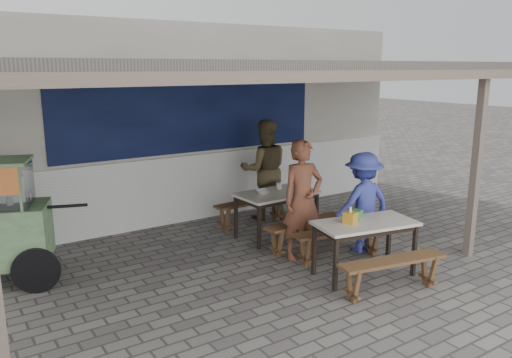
{
  "coord_description": "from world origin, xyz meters",
  "views": [
    {
      "loc": [
        -4.16,
        -5.02,
        2.75
      ],
      "look_at": [
        -0.25,
        0.9,
        1.15
      ],
      "focal_mm": 35.0,
      "sensor_mm": 36.0,
      "label": 1
    }
  ],
  "objects": [
    {
      "name": "ground",
      "position": [
        0.0,
        0.0,
        0.0
      ],
      "size": [
        60.0,
        60.0,
        0.0
      ],
      "primitive_type": "plane",
      "color": "slate",
      "rests_on": "ground"
    },
    {
      "name": "table_left",
      "position": [
        0.46,
        1.36,
        0.67
      ],
      "size": [
        1.34,
        0.81,
        0.75
      ],
      "rotation": [
        0.0,
        0.0,
        0.04
      ],
      "color": "beige",
      "rests_on": "ground"
    },
    {
      "name": "bench_left_wall",
      "position": [
        0.43,
        2.08,
        0.34
      ],
      "size": [
        1.42,
        0.34,
        0.45
      ],
      "rotation": [
        0.0,
        0.0,
        0.04
      ],
      "color": "brown",
      "rests_on": "ground"
    },
    {
      "name": "warung_roof",
      "position": [
        0.02,
        0.9,
        2.71
      ],
      "size": [
        9.0,
        4.21,
        2.81
      ],
      "color": "#554D48",
      "rests_on": "ground"
    },
    {
      "name": "condiment_bowl",
      "position": [
        0.23,
        1.44,
        0.78
      ],
      "size": [
        0.28,
        0.28,
        0.05
      ],
      "primitive_type": "imported",
      "rotation": [
        0.0,
        0.0,
        -0.32
      ],
      "color": "silver",
      "rests_on": "table_left"
    },
    {
      "name": "patron_right_table",
      "position": [
        1.15,
        0.12,
        0.76
      ],
      "size": [
        1.03,
        0.65,
        1.52
      ],
      "primitive_type": "imported",
      "rotation": [
        0.0,
        0.0,
        3.05
      ],
      "color": "#3942A5",
      "rests_on": "ground"
    },
    {
      "name": "back_wall",
      "position": [
        -0.0,
        3.58,
        1.72
      ],
      "size": [
        9.0,
        1.28,
        3.5
      ],
      "color": "beige",
      "rests_on": "ground"
    },
    {
      "name": "condiment_jar",
      "position": [
        0.63,
        1.54,
        0.8
      ],
      "size": [
        0.09,
        0.09,
        0.1
      ],
      "primitive_type": "cylinder",
      "color": "silver",
      "rests_on": "table_left"
    },
    {
      "name": "bench_right_street",
      "position": [
        0.39,
        -1.16,
        0.34
      ],
      "size": [
        1.46,
        0.55,
        0.45
      ],
      "rotation": [
        0.0,
        0.0,
        -0.19
      ],
      "color": "brown",
      "rests_on": "ground"
    },
    {
      "name": "patron_wall_side",
      "position": [
        0.87,
        2.32,
        0.91
      ],
      "size": [
        1.09,
        0.99,
        1.83
      ],
      "primitive_type": "imported",
      "rotation": [
        0.0,
        0.0,
        2.73
      ],
      "color": "brown",
      "rests_on": "ground"
    },
    {
      "name": "tissue_box",
      "position": [
        0.3,
        -0.5,
        0.82
      ],
      "size": [
        0.19,
        0.19,
        0.15
      ],
      "primitive_type": "cube",
      "rotation": [
        0.0,
        0.0,
        0.33
      ],
      "color": "orange",
      "rests_on": "table_right"
    },
    {
      "name": "bench_left_street",
      "position": [
        0.49,
        0.65,
        0.34
      ],
      "size": [
        1.42,
        0.34,
        0.45
      ],
      "rotation": [
        0.0,
        0.0,
        0.04
      ],
      "color": "brown",
      "rests_on": "ground"
    },
    {
      "name": "table_right",
      "position": [
        0.51,
        -0.57,
        0.67
      ],
      "size": [
        1.43,
        0.91,
        0.75
      ],
      "rotation": [
        0.0,
        0.0,
        -0.19
      ],
      "color": "beige",
      "rests_on": "ground"
    },
    {
      "name": "patron_street_side",
      "position": [
        0.22,
        0.39,
        0.87
      ],
      "size": [
        0.69,
        0.5,
        1.75
      ],
      "primitive_type": "imported",
      "rotation": [
        0.0,
        0.0,
        -0.13
      ],
      "color": "brown",
      "rests_on": "ground"
    },
    {
      "name": "donation_box",
      "position": [
        0.52,
        -0.39,
        0.81
      ],
      "size": [
        0.2,
        0.16,
        0.11
      ],
      "primitive_type": "cube",
      "rotation": [
        0.0,
        0.0,
        0.35
      ],
      "color": "#3A7E38",
      "rests_on": "table_right"
    },
    {
      "name": "bench_right_wall",
      "position": [
        0.62,
        0.02,
        0.34
      ],
      "size": [
        1.46,
        0.55,
        0.45
      ],
      "rotation": [
        0.0,
        0.0,
        -0.19
      ],
      "color": "brown",
      "rests_on": "ground"
    }
  ]
}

